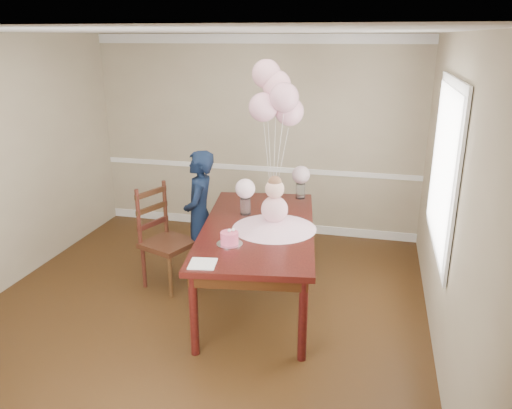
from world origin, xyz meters
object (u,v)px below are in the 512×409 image
(dining_table_top, at_px, (258,228))
(woman, at_px, (200,216))
(birthday_cake, at_px, (230,238))
(dining_chair_seat, at_px, (169,244))

(dining_table_top, xyz_separation_m, woman, (-0.76, 0.36, -0.06))
(birthday_cake, relative_size, dining_chair_seat, 0.34)
(dining_table_top, distance_m, woman, 0.84)
(birthday_cake, distance_m, dining_chair_seat, 1.14)
(dining_table_top, relative_size, birthday_cake, 13.33)
(dining_table_top, distance_m, birthday_cake, 0.56)
(birthday_cake, xyz_separation_m, dining_chair_seat, (-0.88, 0.60, -0.40))
(birthday_cake, bearing_deg, woman, 124.77)
(dining_table_top, relative_size, dining_chair_seat, 4.54)
(dining_table_top, height_order, woman, woman)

